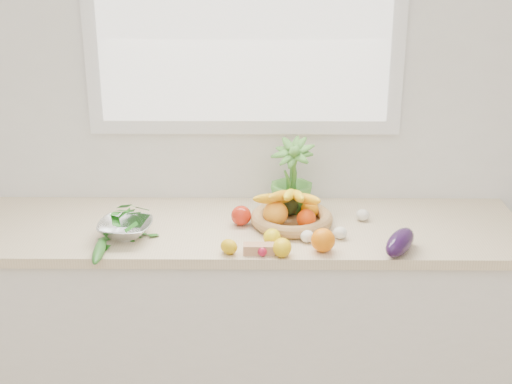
{
  "coord_description": "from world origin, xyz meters",
  "views": [
    {
      "loc": [
        0.07,
        -0.67,
        2.05
      ],
      "look_at": [
        0.05,
        1.93,
        1.05
      ],
      "focal_mm": 50.0,
      "sensor_mm": 36.0,
      "label": 1
    }
  ],
  "objects_px": {
    "eggplant": "(400,242)",
    "cucumber": "(99,250)",
    "colander_with_spinach": "(125,224)",
    "potted_herb": "(292,177)",
    "fruit_basket": "(291,213)",
    "apple": "(241,216)"
  },
  "relations": [
    {
      "from": "apple",
      "to": "colander_with_spinach",
      "type": "bearing_deg",
      "value": -163.67
    },
    {
      "from": "apple",
      "to": "cucumber",
      "type": "relative_size",
      "value": 0.36
    },
    {
      "from": "eggplant",
      "to": "colander_with_spinach",
      "type": "distance_m",
      "value": 1.04
    },
    {
      "from": "eggplant",
      "to": "cucumber",
      "type": "distance_m",
      "value": 1.1
    },
    {
      "from": "eggplant",
      "to": "fruit_basket",
      "type": "distance_m",
      "value": 0.47
    },
    {
      "from": "cucumber",
      "to": "fruit_basket",
      "type": "bearing_deg",
      "value": 21.92
    },
    {
      "from": "apple",
      "to": "fruit_basket",
      "type": "xyz_separation_m",
      "value": [
        0.2,
        0.0,
        0.01
      ]
    },
    {
      "from": "potted_herb",
      "to": "colander_with_spinach",
      "type": "relative_size",
      "value": 1.46
    },
    {
      "from": "cucumber",
      "to": "apple",
      "type": "bearing_deg",
      "value": 29.0
    },
    {
      "from": "cucumber",
      "to": "fruit_basket",
      "type": "height_order",
      "value": "fruit_basket"
    },
    {
      "from": "eggplant",
      "to": "potted_herb",
      "type": "distance_m",
      "value": 0.56
    },
    {
      "from": "cucumber",
      "to": "colander_with_spinach",
      "type": "relative_size",
      "value": 1.0
    },
    {
      "from": "potted_herb",
      "to": "fruit_basket",
      "type": "height_order",
      "value": "potted_herb"
    },
    {
      "from": "cucumber",
      "to": "colander_with_spinach",
      "type": "xyz_separation_m",
      "value": [
        0.07,
        0.15,
        0.04
      ]
    },
    {
      "from": "cucumber",
      "to": "potted_herb",
      "type": "distance_m",
      "value": 0.84
    },
    {
      "from": "cucumber",
      "to": "potted_herb",
      "type": "xyz_separation_m",
      "value": [
        0.71,
        0.43,
        0.13
      ]
    },
    {
      "from": "apple",
      "to": "eggplant",
      "type": "bearing_deg",
      "value": -23.07
    },
    {
      "from": "apple",
      "to": "colander_with_spinach",
      "type": "xyz_separation_m",
      "value": [
        -0.44,
        -0.13,
        0.02
      ]
    },
    {
      "from": "cucumber",
      "to": "colander_with_spinach",
      "type": "distance_m",
      "value": 0.17
    },
    {
      "from": "eggplant",
      "to": "colander_with_spinach",
      "type": "relative_size",
      "value": 0.96
    },
    {
      "from": "apple",
      "to": "colander_with_spinach",
      "type": "relative_size",
      "value": 0.36
    },
    {
      "from": "potted_herb",
      "to": "colander_with_spinach",
      "type": "distance_m",
      "value": 0.71
    }
  ]
}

